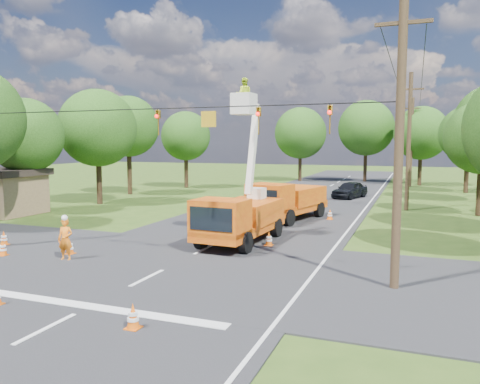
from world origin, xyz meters
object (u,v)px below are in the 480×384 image
at_px(traffic_cone_1, 133,316).
at_px(tree_far_b, 366,128).
at_px(second_truck, 287,200).
at_px(traffic_cone_7, 330,214).
at_px(tree_left_c, 25,136).
at_px(tree_far_c, 421,133).
at_px(bucket_truck, 240,209).
at_px(pole_right_far, 412,141).
at_px(traffic_cone_4, 70,247).
at_px(tree_far_a, 300,133).
at_px(traffic_cone_6, 4,238).
at_px(distant_car, 350,190).
at_px(pole_right_near, 399,138).
at_px(traffic_cone_5, 3,248).
at_px(traffic_cone_2, 269,239).
at_px(pole_right_mid, 409,141).
at_px(tree_left_e, 128,127).
at_px(ground_worker, 65,239).
at_px(tree_right_e, 468,134).
at_px(tree_left_d, 98,128).
at_px(traffic_cone_3, 276,228).
at_px(shed, 0,191).

relative_size(traffic_cone_1, tree_far_b, 0.07).
distance_m(second_truck, traffic_cone_7, 2.99).
relative_size(tree_left_c, tree_far_c, 0.88).
height_order(bucket_truck, pole_right_far, pole_right_far).
bearing_deg(pole_right_far, tree_far_b, 137.73).
xyz_separation_m(traffic_cone_4, tree_far_a, (0.23, 42.95, 5.83)).
bearing_deg(traffic_cone_6, second_truck, 47.68).
bearing_deg(distant_car, pole_right_near, -60.64).
bearing_deg(pole_right_far, traffic_cone_5, -111.57).
height_order(distant_car, tree_left_c, tree_left_c).
xyz_separation_m(traffic_cone_2, traffic_cone_6, (-12.06, -4.38, 0.00)).
bearing_deg(distant_car, pole_right_mid, -32.93).
xyz_separation_m(second_truck, pole_right_far, (7.10, 27.59, 3.81)).
bearing_deg(second_truck, tree_left_e, 166.17).
xyz_separation_m(second_truck, tree_far_c, (8.10, 29.59, 4.76)).
bearing_deg(pole_right_mid, ground_worker, -122.32).
xyz_separation_m(ground_worker, traffic_cone_6, (-4.83, 1.26, -0.54)).
xyz_separation_m(tree_right_e, tree_far_b, (-10.80, 10.00, 1.00)).
distance_m(pole_right_near, tree_left_c, 26.57).
height_order(traffic_cone_5, traffic_cone_6, same).
relative_size(traffic_cone_4, tree_far_c, 0.08).
relative_size(traffic_cone_7, tree_left_d, 0.08).
xyz_separation_m(traffic_cone_2, tree_far_a, (-7.55, 38.20, 5.83)).
relative_size(traffic_cone_1, tree_right_e, 0.08).
height_order(second_truck, traffic_cone_2, second_truck).
bearing_deg(pole_right_far, pole_right_mid, -90.00).
height_order(traffic_cone_4, traffic_cone_7, same).
height_order(traffic_cone_3, traffic_cone_5, same).
distance_m(pole_right_mid, shed, 29.30).
relative_size(pole_right_near, tree_left_c, 1.24).
bearing_deg(tree_left_c, traffic_cone_3, -4.13).
relative_size(traffic_cone_5, tree_far_b, 0.07).
relative_size(traffic_cone_7, tree_far_a, 0.07).
distance_m(traffic_cone_4, tree_left_e, 25.56).
height_order(second_truck, pole_right_far, pole_right_far).
distance_m(second_truck, tree_far_a, 31.64).
bearing_deg(ground_worker, pole_right_near, -5.70).
bearing_deg(traffic_cone_6, shed, 138.26).
bearing_deg(traffic_cone_3, traffic_cone_1, -89.63).
xyz_separation_m(distant_car, traffic_cone_6, (-13.07, -25.81, -0.40)).
bearing_deg(tree_left_c, pole_right_far, 51.12).
bearing_deg(shed, traffic_cone_4, -31.92).
bearing_deg(tree_left_e, pole_right_near, -41.01).
bearing_deg(traffic_cone_4, pole_right_mid, 55.46).
relative_size(pole_right_mid, tree_left_c, 1.24).
height_order(traffic_cone_7, tree_left_d, tree_left_d).
bearing_deg(ground_worker, tree_left_c, 130.88).
bearing_deg(pole_right_near, traffic_cone_6, 178.64).
xyz_separation_m(tree_left_c, tree_far_b, (19.50, 36.00, 1.37)).
relative_size(traffic_cone_6, pole_right_near, 0.07).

